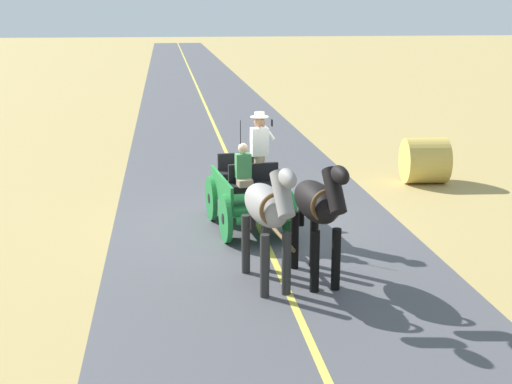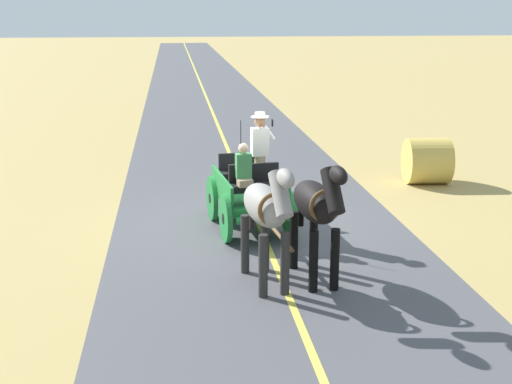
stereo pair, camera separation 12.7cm
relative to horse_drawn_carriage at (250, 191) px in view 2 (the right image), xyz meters
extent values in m
plane|color=tan|center=(-0.22, -0.31, -0.82)|extent=(200.00, 200.00, 0.00)
cube|color=#4C4C51|center=(-0.22, -0.31, -0.81)|extent=(6.15, 160.00, 0.01)
cube|color=#DBCC4C|center=(-0.22, -0.31, -0.81)|extent=(0.12, 160.00, 0.00)
cube|color=#1E7233|center=(0.01, -0.08, -0.16)|extent=(1.44, 2.32, 0.12)
cube|color=#1E7233|center=(-0.55, -0.15, 0.12)|extent=(0.30, 2.08, 0.44)
cube|color=#1E7233|center=(0.58, -0.02, 0.12)|extent=(0.30, 2.08, 0.44)
cube|color=#1E7233|center=(-0.13, 1.13, -0.26)|extent=(1.10, 0.36, 0.08)
cube|color=#1E7233|center=(0.15, -1.27, -0.34)|extent=(0.74, 0.28, 0.06)
cube|color=black|center=(-0.06, 0.52, 0.22)|extent=(1.05, 0.47, 0.14)
cube|color=black|center=(-0.04, 0.34, 0.44)|extent=(1.02, 0.20, 0.44)
cube|color=black|center=(0.07, -0.57, 0.22)|extent=(1.05, 0.47, 0.14)
cube|color=black|center=(0.09, -0.75, 0.44)|extent=(1.02, 0.20, 0.44)
cylinder|color=#1E7233|center=(-0.72, 0.61, -0.34)|extent=(0.21, 0.97, 0.96)
cylinder|color=black|center=(-0.72, 0.61, -0.34)|extent=(0.14, 0.22, 0.21)
cylinder|color=#1E7233|center=(0.57, 0.76, -0.34)|extent=(0.21, 0.97, 0.96)
cylinder|color=black|center=(0.57, 0.76, -0.34)|extent=(0.14, 0.22, 0.21)
cylinder|color=#1E7233|center=(-0.55, -0.92, -0.34)|extent=(0.21, 0.97, 0.96)
cylinder|color=black|center=(-0.55, -0.92, -0.34)|extent=(0.14, 0.22, 0.21)
cylinder|color=#1E7233|center=(0.75, -0.77, -0.34)|extent=(0.21, 0.97, 0.96)
cylinder|color=black|center=(0.75, -0.77, -0.34)|extent=(0.14, 0.22, 0.21)
cylinder|color=brown|center=(-0.24, 2.10, -0.21)|extent=(0.30, 1.99, 0.07)
cylinder|color=black|center=(0.24, 0.55, 0.92)|extent=(0.02, 0.02, 1.30)
cylinder|color=#998466|center=(-0.17, 0.23, 0.35)|extent=(0.22, 0.22, 0.90)
cube|color=silver|center=(-0.17, 0.23, 1.08)|extent=(0.36, 0.26, 0.56)
sphere|color=#9E7051|center=(-0.17, 0.23, 1.48)|extent=(0.22, 0.22, 0.22)
cylinder|color=beige|center=(-0.17, 0.23, 1.58)|extent=(0.36, 0.36, 0.01)
cylinder|color=beige|center=(-0.17, 0.23, 1.63)|extent=(0.20, 0.20, 0.10)
cylinder|color=silver|center=(-0.36, 0.25, 1.26)|extent=(0.27, 0.11, 0.32)
cube|color=black|center=(-0.42, 0.26, 1.46)|extent=(0.03, 0.07, 0.14)
cube|color=#998466|center=(0.18, 0.67, 0.36)|extent=(0.31, 0.35, 0.14)
cube|color=#387F47|center=(0.19, 0.55, 0.67)|extent=(0.32, 0.23, 0.48)
sphere|color=beige|center=(0.19, 0.55, 1.02)|extent=(0.20, 0.20, 0.20)
ellipsoid|color=black|center=(-0.76, 2.85, 0.55)|extent=(0.74, 1.62, 0.64)
cylinder|color=black|center=(-1.01, 3.37, -0.29)|extent=(0.15, 0.15, 1.05)
cylinder|color=black|center=(-0.64, 3.41, -0.29)|extent=(0.15, 0.15, 1.05)
cylinder|color=black|center=(-0.88, 2.28, -0.29)|extent=(0.15, 0.15, 1.05)
cylinder|color=black|center=(-0.51, 2.33, -0.29)|extent=(0.15, 0.15, 1.05)
cylinder|color=black|center=(-0.86, 3.69, 0.95)|extent=(0.34, 0.67, 0.73)
ellipsoid|color=black|center=(-0.89, 3.90, 1.26)|extent=(0.28, 0.56, 0.28)
cube|color=black|center=(-0.86, 3.67, 0.99)|extent=(0.12, 0.51, 0.56)
cylinder|color=black|center=(-0.67, 2.11, 0.25)|extent=(0.11, 0.11, 0.70)
torus|color=brown|center=(-0.82, 3.39, 0.63)|extent=(0.55, 0.14, 0.55)
ellipsoid|color=gray|center=(0.10, 2.95, 0.55)|extent=(0.80, 1.63, 0.64)
cylinder|color=#272726|center=(-0.17, 3.46, -0.29)|extent=(0.15, 0.15, 1.05)
cylinder|color=#272726|center=(0.19, 3.51, -0.29)|extent=(0.15, 0.15, 1.05)
cylinder|color=#272726|center=(0.01, 2.38, -0.29)|extent=(0.15, 0.15, 1.05)
cylinder|color=#272726|center=(0.37, 2.44, -0.29)|extent=(0.15, 0.15, 1.05)
cylinder|color=gray|center=(-0.04, 3.78, 0.95)|extent=(0.36, 0.68, 0.73)
ellipsoid|color=gray|center=(-0.07, 4.00, 1.26)|extent=(0.30, 0.57, 0.28)
cube|color=#272726|center=(-0.03, 3.76, 0.99)|extent=(0.14, 0.51, 0.56)
cylinder|color=#272726|center=(0.22, 2.22, 0.25)|extent=(0.11, 0.11, 0.70)
torus|color=brown|center=(0.01, 3.49, 0.63)|extent=(0.55, 0.16, 0.55)
cylinder|color=gold|center=(-5.07, -3.33, -0.22)|extent=(1.19, 1.28, 1.20)
camera|label=1|loc=(1.67, 13.62, 3.67)|focal=48.22mm
camera|label=2|loc=(1.54, 13.64, 3.67)|focal=48.22mm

